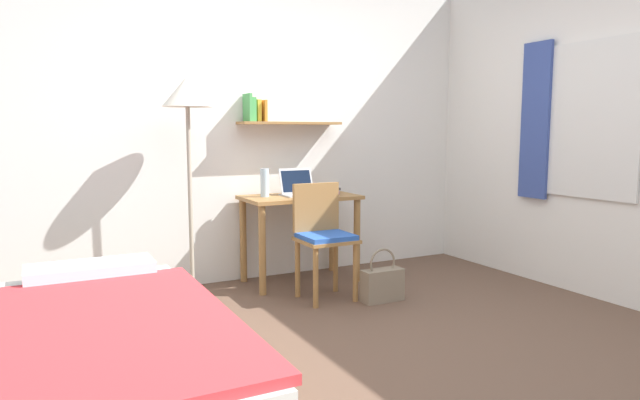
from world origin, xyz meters
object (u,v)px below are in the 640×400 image
object	(u,v)px
standing_lamp	(188,106)
laptop	(299,188)
bed	(111,366)
handbag	(382,284)
desk	(300,213)
desk_chair	(323,234)
water_bottle	(265,183)
book_stack	(326,190)

from	to	relation	value
standing_lamp	laptop	distance (m)	1.15
bed	handbag	world-z (taller)	bed
bed	handbag	xyz separation A→B (m)	(2.03, 0.90, -0.11)
bed	desk	world-z (taller)	desk
desk_chair	laptop	world-z (taller)	laptop
desk_chair	laptop	size ratio (longest dim) A/B	2.90
bed	water_bottle	bearing A→B (deg)	50.51
laptop	handbag	bearing A→B (deg)	-69.56
desk	laptop	xyz separation A→B (m)	(0.00, 0.03, 0.21)
book_stack	handbag	distance (m)	1.03
desk	desk_chair	world-z (taller)	desk_chair
bed	water_bottle	xyz separation A→B (m)	(1.42, 1.73, 0.61)
desk	desk_chair	bearing A→B (deg)	-94.69
book_stack	bed	bearing A→B (deg)	-139.18
water_bottle	book_stack	distance (m)	0.57
bed	standing_lamp	size ratio (longest dim) A/B	1.19
desk_chair	handbag	bearing A→B (deg)	-39.65
water_bottle	book_stack	size ratio (longest dim) A/B	1.08
standing_lamp	desk_chair	bearing A→B (deg)	-25.85
bed	desk_chair	bearing A→B (deg)	35.30
bed	book_stack	distance (m)	2.67
laptop	water_bottle	bearing A→B (deg)	178.00
bed	book_stack	size ratio (longest dim) A/B	9.22
laptop	bed	bearing A→B (deg)	-135.11
desk	handbag	bearing A→B (deg)	-68.44
desk_chair	book_stack	xyz separation A→B (m)	(0.31, 0.53, 0.27)
desk_chair	handbag	size ratio (longest dim) A/B	2.16
bed	desk	xyz separation A→B (m)	(1.72, 1.68, 0.34)
water_bottle	book_stack	xyz separation A→B (m)	(0.56, -0.01, -0.09)
book_stack	handbag	xyz separation A→B (m)	(0.04, -0.82, -0.63)
laptop	book_stack	bearing A→B (deg)	0.08
bed	laptop	bearing A→B (deg)	44.89
desk	standing_lamp	distance (m)	1.28
laptop	water_bottle	size ratio (longest dim) A/B	1.30
desk_chair	standing_lamp	world-z (taller)	standing_lamp
book_stack	desk	bearing A→B (deg)	-172.55
desk_chair	standing_lamp	distance (m)	1.38
standing_lamp	bed	bearing A→B (deg)	-115.80
bed	handbag	distance (m)	2.22
desk	laptop	distance (m)	0.21
laptop	handbag	distance (m)	1.09
desk	standing_lamp	xyz separation A→B (m)	(-0.93, -0.06, 0.87)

